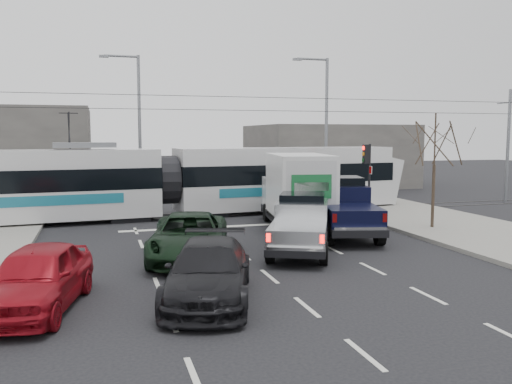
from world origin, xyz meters
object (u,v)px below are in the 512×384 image
object	(u,v)px
street_lamp_far	(136,120)
silver_pickup	(301,223)
dark_car	(209,271)
red_car	(37,278)
street_lamp_near	(324,121)
green_car	(190,237)
tram	(166,181)
traffic_signal	(367,164)
navy_pickup	(343,207)
bare_tree	(435,144)
box_truck	(297,192)

from	to	relation	value
street_lamp_far	silver_pickup	bearing A→B (deg)	-73.37
silver_pickup	dark_car	world-z (taller)	silver_pickup
street_lamp_far	red_car	xyz separation A→B (m)	(-3.80, -20.36, -4.32)
street_lamp_near	green_car	bearing A→B (deg)	-127.80
tram	dark_car	distance (m)	14.42
traffic_signal	silver_pickup	bearing A→B (deg)	-133.32
silver_pickup	tram	bearing A→B (deg)	136.48
dark_car	street_lamp_near	bearing A→B (deg)	75.16
street_lamp_far	tram	world-z (taller)	street_lamp_far
street_lamp_far	red_car	world-z (taller)	street_lamp_far
traffic_signal	street_lamp_near	bearing A→B (deg)	83.59
navy_pickup	red_car	xyz separation A→B (m)	(-11.30, -6.90, -0.40)
traffic_signal	street_lamp_far	size ratio (longest dim) A/B	0.40
bare_tree	tram	distance (m)	13.08
dark_car	green_car	bearing A→B (deg)	102.63
traffic_signal	navy_pickup	bearing A→B (deg)	-128.62
bare_tree	red_car	bearing A→B (deg)	-156.25
green_car	dark_car	bearing A→B (deg)	-81.15
red_car	street_lamp_far	bearing A→B (deg)	92.11
bare_tree	street_lamp_near	size ratio (longest dim) A/B	0.56
traffic_signal	green_car	distance (m)	12.19
tram	green_car	world-z (taller)	tram
box_truck	dark_car	distance (m)	11.03
bare_tree	street_lamp_near	bearing A→B (deg)	91.42
box_truck	dark_car	world-z (taller)	box_truck
dark_car	street_lamp_far	bearing A→B (deg)	106.86
traffic_signal	tram	size ratio (longest dim) A/B	0.14
traffic_signal	box_truck	xyz separation A→B (m)	(-4.49, -1.94, -1.08)
traffic_signal	red_car	bearing A→B (deg)	-143.10
bare_tree	box_truck	xyz separation A→B (m)	(-5.62, 2.06, -2.13)
dark_car	bare_tree	bearing A→B (deg)	48.25
traffic_signal	street_lamp_near	world-z (taller)	street_lamp_near
street_lamp_near	dark_car	size ratio (longest dim) A/B	1.77
green_car	traffic_signal	bearing A→B (deg)	45.34
street_lamp_near	dark_car	world-z (taller)	street_lamp_near
traffic_signal	tram	xyz separation A→B (m)	(-9.67, 3.12, -0.89)
street_lamp_far	dark_car	world-z (taller)	street_lamp_far
traffic_signal	dark_car	world-z (taller)	traffic_signal
street_lamp_far	box_truck	bearing A→B (deg)	-61.67
traffic_signal	bare_tree	bearing A→B (deg)	-74.24
street_lamp_near	red_car	xyz separation A→B (m)	(-15.30, -18.36, -4.32)
navy_pickup	dark_car	bearing A→B (deg)	-120.60
street_lamp_near	box_truck	size ratio (longest dim) A/B	1.29
silver_pickup	red_car	size ratio (longest dim) A/B	1.25
tram	red_car	size ratio (longest dim) A/B	5.54
navy_pickup	bare_tree	bearing A→B (deg)	13.46
bare_tree	silver_pickup	bearing A→B (deg)	-161.97
silver_pickup	navy_pickup	world-z (taller)	navy_pickup
tram	dark_car	size ratio (longest dim) A/B	5.05
box_truck	street_lamp_near	bearing A→B (deg)	69.61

